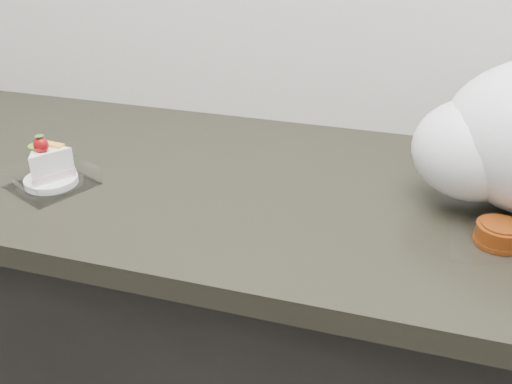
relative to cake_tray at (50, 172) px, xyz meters
The scene contains 3 objects.
counter 0.65m from the cake_tray, 16.86° to the left, with size 2.04×0.64×0.90m.
cake_tray is the anchor object (origin of this frame).
mooncake_wrap 0.76m from the cake_tray, ahead, with size 0.15×0.14×0.03m.
Camera 1 is at (0.20, 0.79, 1.37)m, focal length 40.00 mm.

